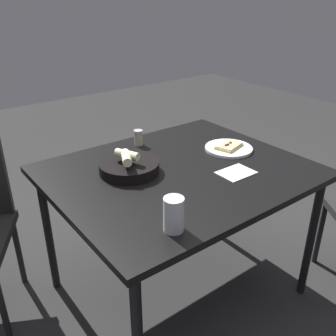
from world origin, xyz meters
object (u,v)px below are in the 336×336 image
Objects in this scene: dining_table at (179,180)px; pizza_plate at (229,148)px; beer_glass at (174,217)px; pepper_shaker at (138,139)px; bread_basket at (129,166)px.

pizza_plate is (0.35, 0.03, 0.07)m from dining_table.
pepper_shaker is (0.33, 0.72, -0.02)m from beer_glass.
beer_glass is 0.79m from pepper_shaker.
bread_basket reaches higher than pizza_plate.
beer_glass is (-0.66, -0.39, 0.04)m from pizza_plate.
beer_glass reaches higher than pizza_plate.
pizza_plate is at bearing 4.23° from dining_table.
bread_basket is at bearing -130.41° from pepper_shaker.
beer_glass is at bearing -103.94° from bread_basket.
dining_table is at bearing 48.99° from beer_glass.
pepper_shaker is at bearing 135.10° from pizza_plate.
pizza_plate is 0.77m from beer_glass.
pizza_plate is at bearing 30.37° from beer_glass.
bread_basket is (-0.54, 0.09, 0.02)m from pizza_plate.
beer_glass reaches higher than pepper_shaker.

